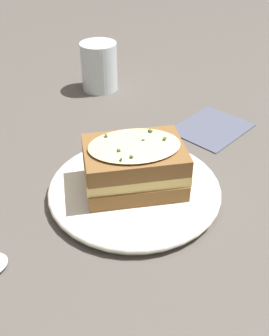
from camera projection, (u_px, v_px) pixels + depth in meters
The scene contains 5 objects.
ground_plane at pixel (129, 202), 0.53m from camera, with size 2.40×2.40×0.00m, color #514C47.
dinner_plate at pixel (134, 189), 0.54m from camera, with size 0.24×0.24×0.02m.
sandwich at pixel (134, 165), 0.52m from camera, with size 0.16×0.15×0.07m.
water_glass at pixel (99, 67), 0.80m from camera, with size 0.07×0.07×0.10m, color silver.
napkin at pixel (212, 127), 0.69m from camera, with size 0.13×0.10×0.00m, color #4C5166.
Camera 1 is at (0.26, 0.31, 0.35)m, focal length 42.00 mm.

